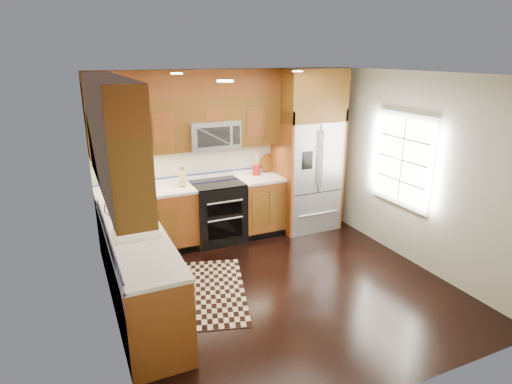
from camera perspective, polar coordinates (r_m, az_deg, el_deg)
name	(u,v)px	position (r m, az deg, el deg)	size (l,w,h in m)	color
ground	(282,286)	(5.56, 3.43, -12.39)	(4.00, 4.00, 0.00)	black
wall_back	(224,154)	(6.80, -4.24, 5.10)	(4.00, 0.02, 2.60)	#B3B7A4
wall_left	(105,213)	(4.50, -19.46, -2.68)	(0.02, 4.00, 2.60)	#B3B7A4
wall_right	(414,170)	(6.20, 20.29, 2.75)	(0.02, 4.00, 2.60)	#B3B7A4
window	(403,160)	(6.30, 18.98, 4.06)	(0.04, 1.10, 1.30)	white
base_cabinets	(167,243)	(5.74, -11.82, -6.70)	(2.85, 3.00, 0.90)	#923D1C
countertop	(173,205)	(5.70, -10.99, -1.73)	(2.86, 3.01, 0.04)	silver
upper_cabinets	(161,120)	(5.49, -12.50, 9.35)	(2.85, 3.00, 1.15)	brown
range	(218,212)	(6.66, -5.10, -2.68)	(0.76, 0.67, 0.95)	black
microwave	(213,135)	(6.46, -5.78, 7.63)	(0.76, 0.40, 0.42)	#B2B2B7
refrigerator	(307,151)	(7.03, 6.87, 5.46)	(0.98, 0.75, 2.60)	#B2B2B7
sink_faucet	(132,229)	(4.84, -16.24, -4.81)	(0.54, 0.44, 0.37)	#B2B2B7
rug	(205,291)	(5.46, -6.76, -13.01)	(0.96, 1.60, 0.01)	black
knife_block	(182,178)	(6.41, -9.80, 1.85)	(0.14, 0.17, 0.29)	tan
utensil_crock	(256,168)	(6.88, 0.06, 3.24)	(0.14, 0.14, 0.35)	#A21714
cutting_board	(268,171)	(7.12, 1.67, 2.82)	(0.31, 0.31, 0.02)	brown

